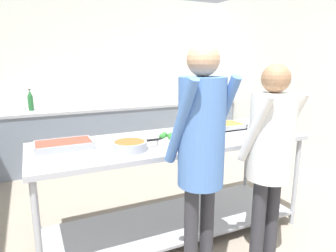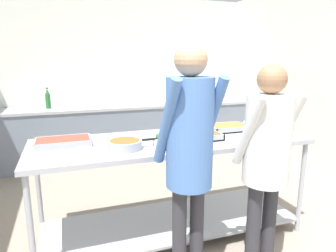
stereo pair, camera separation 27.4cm
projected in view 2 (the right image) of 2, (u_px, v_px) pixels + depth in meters
name	position (u px, v px, depth m)	size (l,w,h in m)	color
wall_rear	(117.00, 77.00, 5.10)	(4.59, 0.06, 2.65)	silver
wall_right	(313.00, 83.00, 3.97)	(0.06, 4.14, 2.65)	silver
back_counter	(123.00, 132.00, 4.95)	(4.43, 0.65, 0.90)	slate
serving_counter	(172.00, 171.00, 2.74)	(2.43, 0.84, 0.93)	#9EA0A8
serving_tray_vegetables	(63.00, 142.00, 2.49)	(0.44, 0.27, 0.05)	#9EA0A8
sauce_pan	(125.00, 144.00, 2.37)	(0.41, 0.27, 0.07)	#9EA0A8
broccoli_bowl	(165.00, 140.00, 2.50)	(0.21, 0.21, 0.10)	silver
serving_tray_roast	(198.00, 136.00, 2.68)	(0.39, 0.26, 0.05)	#9EA0A8
serving_tray_greens	(228.00, 128.00, 3.01)	(0.39, 0.27, 0.05)	#9EA0A8
plate_stack	(255.00, 124.00, 3.17)	(0.25, 0.25, 0.05)	white
guest_serving_left	(189.00, 144.00, 1.97)	(0.44, 0.37, 1.73)	#2D2D33
guest_serving_right	(267.00, 148.00, 2.20)	(0.45, 0.34, 1.60)	#2D2D33
water_bottle	(48.00, 99.00, 4.49)	(0.07, 0.07, 0.31)	#23602D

